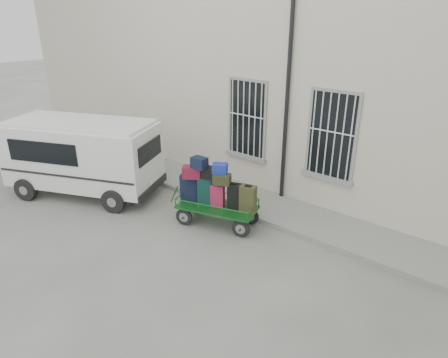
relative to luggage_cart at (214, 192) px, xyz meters
name	(u,v)px	position (x,y,z in m)	size (l,w,h in m)	color
ground	(190,228)	(-0.34, -0.60, -0.91)	(80.00, 80.00, 0.00)	slate
building	(303,84)	(-0.33, 4.89, 2.09)	(24.00, 5.15, 6.00)	beige
sidewalk	(241,197)	(-0.34, 1.60, -0.83)	(24.00, 1.70, 0.15)	gray
luggage_cart	(214,192)	(0.00, 0.00, 0.00)	(2.46, 1.48, 1.84)	black
van	(82,153)	(-4.32, -1.01, 0.39)	(4.85, 3.51, 2.27)	white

